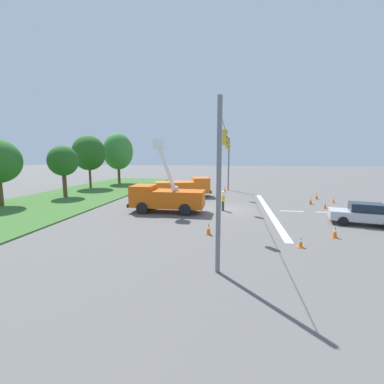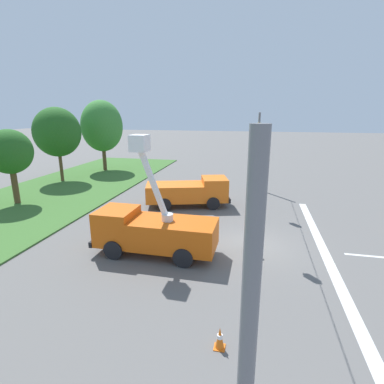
{
  "view_description": "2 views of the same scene",
  "coord_description": "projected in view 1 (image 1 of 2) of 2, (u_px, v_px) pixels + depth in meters",
  "views": [
    {
      "loc": [
        -23.32,
        -0.53,
        4.9
      ],
      "look_at": [
        1.36,
        3.35,
        1.32
      ],
      "focal_mm": 24.0,
      "sensor_mm": 36.0,
      "label": 1
    },
    {
      "loc": [
        -15.83,
        0.01,
        7.31
      ],
      "look_at": [
        1.84,
        3.89,
        2.41
      ],
      "focal_mm": 28.0,
      "sensor_mm": 36.0,
      "label": 2
    }
  ],
  "objects": [
    {
      "name": "traffic_cone_lane_edge_b",
      "position": [
        335.0,
        232.0,
        15.34
      ],
      "size": [
        0.36,
        0.36,
        0.73
      ],
      "color": "orange",
      "rests_on": "ground"
    },
    {
      "name": "utility_truck_bucket_lift",
      "position": [
        166.0,
        196.0,
        22.14
      ],
      "size": [
        2.44,
        6.44,
        6.21
      ],
      "color": "#D6560F",
      "rests_on": "ground"
    },
    {
      "name": "utility_truck_support_near",
      "position": [
        184.0,
        187.0,
        30.46
      ],
      "size": [
        4.16,
        6.88,
        2.26
      ],
      "color": "orange",
      "rests_on": "ground"
    },
    {
      "name": "road_worker",
      "position": [
        223.0,
        199.0,
        22.81
      ],
      "size": [
        0.63,
        0.34,
        1.77
      ],
      "color": "#383842",
      "rests_on": "ground"
    },
    {
      "name": "tree_east",
      "position": [
        63.0,
        161.0,
        29.67
      ],
      "size": [
        3.6,
        3.25,
        6.0
      ],
      "color": "brown",
      "rests_on": "ground"
    },
    {
      "name": "sedan_silver",
      "position": [
        364.0,
        214.0,
        18.16
      ],
      "size": [
        2.7,
        4.59,
        1.56
      ],
      "color": "#B7B7BC",
      "rests_on": "ground"
    },
    {
      "name": "traffic_cone_mid_right",
      "position": [
        225.0,
        189.0,
        34.51
      ],
      "size": [
        0.36,
        0.36,
        0.71
      ],
      "color": "orange",
      "rests_on": "ground"
    },
    {
      "name": "traffic_cone_lane_edge_a",
      "position": [
        209.0,
        229.0,
        15.94
      ],
      "size": [
        0.36,
        0.36,
        0.75
      ],
      "color": "orange",
      "rests_on": "ground"
    },
    {
      "name": "lane_markings",
      "position": [
        285.0,
        211.0,
        22.77
      ],
      "size": [
        17.6,
        15.25,
        0.01
      ],
      "color": "silver",
      "rests_on": "ground"
    },
    {
      "name": "grass_verge",
      "position": [
        49.0,
        203.0,
        26.34
      ],
      "size": [
        56.0,
        12.0,
        0.1
      ],
      "primitive_type": "cube",
      "color": "#3D6B2D",
      "rests_on": "ground"
    },
    {
      "name": "tree_far_east",
      "position": [
        89.0,
        153.0,
        37.52
      ],
      "size": [
        4.75,
        4.71,
        7.75
      ],
      "color": "brown",
      "rests_on": "ground"
    },
    {
      "name": "signal_gantry",
      "position": [
        227.0,
        161.0,
        23.01
      ],
      "size": [
        26.2,
        0.33,
        7.2
      ],
      "color": "slate",
      "rests_on": "ground"
    },
    {
      "name": "traffic_cone_near_bucket",
      "position": [
        334.0,
        200.0,
        26.57
      ],
      "size": [
        0.36,
        0.36,
        0.59
      ],
      "color": "orange",
      "rests_on": "ground"
    },
    {
      "name": "traffic_cone_foreground_right",
      "position": [
        301.0,
        242.0,
        13.75
      ],
      "size": [
        0.36,
        0.36,
        0.6
      ],
      "color": "orange",
      "rests_on": "ground"
    },
    {
      "name": "tree_east_end",
      "position": [
        118.0,
        151.0,
        43.56
      ],
      "size": [
        5.31,
        4.89,
        8.64
      ],
      "color": "brown",
      "rests_on": "ground"
    },
    {
      "name": "traffic_cone_foreground_left",
      "position": [
        317.0,
        196.0,
        28.85
      ],
      "size": [
        0.36,
        0.36,
        0.79
      ],
      "color": "orange",
      "rests_on": "ground"
    },
    {
      "name": "traffic_cone_mid_left",
      "position": [
        311.0,
        200.0,
        25.86
      ],
      "size": [
        0.36,
        0.36,
        0.82
      ],
      "color": "orange",
      "rests_on": "ground"
    },
    {
      "name": "ground_plane",
      "position": [
        226.0,
        209.0,
        23.58
      ],
      "size": [
        200.0,
        200.0,
        0.0
      ],
      "primitive_type": "plane",
      "color": "#605E5B"
    },
    {
      "name": "traffic_cone_far_left",
      "position": [
        325.0,
        205.0,
        23.75
      ],
      "size": [
        0.36,
        0.36,
        0.68
      ],
      "color": "orange",
      "rests_on": "ground"
    }
  ]
}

